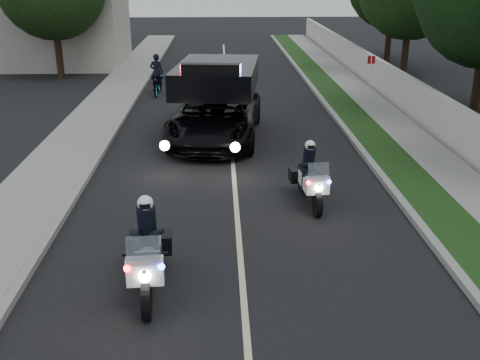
# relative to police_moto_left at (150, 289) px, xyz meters

# --- Properties ---
(ground) EXTENTS (120.00, 120.00, 0.00)m
(ground) POSITION_rel_police_moto_left_xyz_m (1.70, -0.49, 0.00)
(ground) COLOR black
(ground) RESTS_ON ground
(curb_right) EXTENTS (0.20, 60.00, 0.15)m
(curb_right) POSITION_rel_police_moto_left_xyz_m (5.80, 9.51, 0.07)
(curb_right) COLOR gray
(curb_right) RESTS_ON ground
(grass_verge) EXTENTS (1.20, 60.00, 0.16)m
(grass_verge) POSITION_rel_police_moto_left_xyz_m (6.50, 9.51, 0.08)
(grass_verge) COLOR #193814
(grass_verge) RESTS_ON ground
(sidewalk_right) EXTENTS (1.40, 60.00, 0.16)m
(sidewalk_right) POSITION_rel_police_moto_left_xyz_m (7.80, 9.51, 0.08)
(sidewalk_right) COLOR gray
(sidewalk_right) RESTS_ON ground
(property_wall) EXTENTS (0.22, 60.00, 1.50)m
(property_wall) POSITION_rel_police_moto_left_xyz_m (8.80, 9.51, 0.75)
(property_wall) COLOR beige
(property_wall) RESTS_ON ground
(curb_left) EXTENTS (0.20, 60.00, 0.15)m
(curb_left) POSITION_rel_police_moto_left_xyz_m (-2.40, 9.51, 0.07)
(curb_left) COLOR gray
(curb_left) RESTS_ON ground
(sidewalk_left) EXTENTS (2.00, 60.00, 0.16)m
(sidewalk_left) POSITION_rel_police_moto_left_xyz_m (-3.50, 9.51, 0.08)
(sidewalk_left) COLOR gray
(sidewalk_left) RESTS_ON ground
(building_far) EXTENTS (8.00, 6.00, 7.00)m
(building_far) POSITION_rel_police_moto_left_xyz_m (-8.30, 25.51, 3.50)
(building_far) COLOR #A8A396
(building_far) RESTS_ON ground
(lane_marking) EXTENTS (0.12, 50.00, 0.01)m
(lane_marking) POSITION_rel_police_moto_left_xyz_m (1.70, 9.51, 0.00)
(lane_marking) COLOR #BFB78C
(lane_marking) RESTS_ON ground
(police_moto_left) EXTENTS (0.88, 2.16, 1.80)m
(police_moto_left) POSITION_rel_police_moto_left_xyz_m (0.00, 0.00, 0.00)
(police_moto_left) COLOR silver
(police_moto_left) RESTS_ON ground
(police_moto_right) EXTENTS (0.81, 1.93, 1.60)m
(police_moto_right) POSITION_rel_police_moto_left_xyz_m (3.52, 3.92, 0.00)
(police_moto_right) COLOR white
(police_moto_right) RESTS_ON ground
(police_suv) EXTENTS (3.48, 6.32, 2.94)m
(police_suv) POSITION_rel_police_moto_left_xyz_m (1.20, 9.60, 0.00)
(police_suv) COLOR black
(police_suv) RESTS_ON ground
(bicycle) EXTENTS (0.67, 1.91, 1.00)m
(bicycle) POSITION_rel_police_moto_left_xyz_m (-1.51, 16.88, 0.00)
(bicycle) COLOR black
(bicycle) RESTS_ON ground
(cyclist) EXTENTS (0.63, 0.45, 1.67)m
(cyclist) POSITION_rel_police_moto_left_xyz_m (-1.51, 16.88, 0.00)
(cyclist) COLOR black
(cyclist) RESTS_ON ground
(sign_post) EXTENTS (0.36, 0.36, 2.11)m
(sign_post) POSITION_rel_police_moto_left_xyz_m (7.70, 14.65, 0.00)
(sign_post) COLOR #A50B10
(sign_post) RESTS_ON ground
(tree_right_c) EXTENTS (5.33, 5.33, 8.66)m
(tree_right_c) POSITION_rel_police_moto_left_xyz_m (11.34, 12.42, 0.00)
(tree_right_c) COLOR #123410
(tree_right_c) RESTS_ON ground
(tree_right_d) EXTENTS (6.39, 6.39, 8.98)m
(tree_right_d) POSITION_rel_police_moto_left_xyz_m (11.11, 20.77, 0.00)
(tree_right_d) COLOR #1D4015
(tree_right_d) RESTS_ON ground
(tree_right_e) EXTENTS (6.91, 6.91, 8.99)m
(tree_right_e) POSITION_rel_police_moto_left_xyz_m (11.68, 25.91, 0.00)
(tree_right_e) COLOR #173310
(tree_right_e) RESTS_ON ground
(tree_left_near) EXTENTS (5.76, 5.76, 9.08)m
(tree_left_near) POSITION_rel_police_moto_left_xyz_m (-6.99, 21.20, 0.00)
(tree_left_near) COLOR #1C3913
(tree_left_near) RESTS_ON ground
(tree_left_far) EXTENTS (7.98, 7.98, 10.79)m
(tree_left_far) POSITION_rel_police_moto_left_xyz_m (-7.93, 27.58, 0.00)
(tree_left_far) COLOR black
(tree_left_far) RESTS_ON ground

